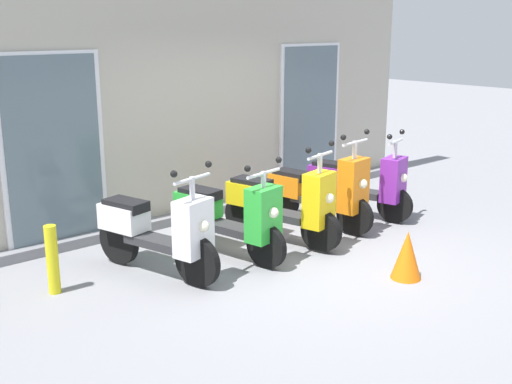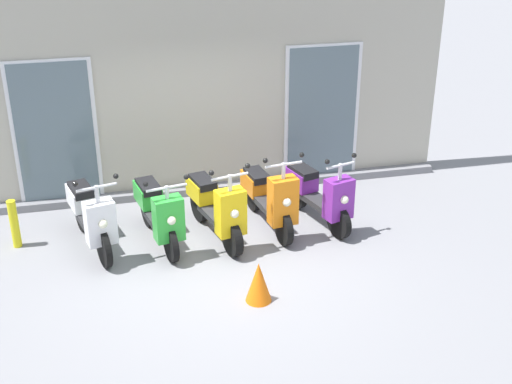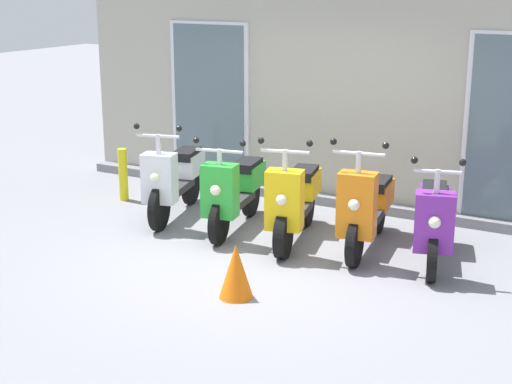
{
  "view_description": "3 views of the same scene",
  "coord_description": "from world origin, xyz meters",
  "px_view_note": "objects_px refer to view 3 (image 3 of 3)",
  "views": [
    {
      "loc": [
        -4.97,
        -4.64,
        2.59
      ],
      "look_at": [
        -0.35,
        0.75,
        0.7
      ],
      "focal_mm": 44.49,
      "sensor_mm": 36.0,
      "label": 1
    },
    {
      "loc": [
        -1.36,
        -7.8,
        4.79
      ],
      "look_at": [
        0.53,
        0.34,
        0.83
      ],
      "focal_mm": 48.54,
      "sensor_mm": 36.0,
      "label": 2
    },
    {
      "loc": [
        3.63,
        -6.59,
        2.87
      ],
      "look_at": [
        -0.16,
        0.2,
        0.68
      ],
      "focal_mm": 53.45,
      "sensor_mm": 36.0,
      "label": 3
    }
  ],
  "objects_px": {
    "curb_bollard": "(123,174)",
    "scooter_yellow": "(295,200)",
    "scooter_purple": "(434,218)",
    "scooter_white": "(175,178)",
    "scooter_green": "(235,189)",
    "scooter_orange": "(367,207)",
    "traffic_cone": "(236,271)"
  },
  "relations": [
    {
      "from": "scooter_green",
      "to": "scooter_purple",
      "type": "xyz_separation_m",
      "value": [
        2.34,
        0.08,
        -0.02
      ]
    },
    {
      "from": "scooter_white",
      "to": "scooter_purple",
      "type": "distance_m",
      "value": 3.24
    },
    {
      "from": "traffic_cone",
      "to": "curb_bollard",
      "type": "xyz_separation_m",
      "value": [
        -2.96,
        2.04,
        0.09
      ]
    },
    {
      "from": "scooter_yellow",
      "to": "scooter_orange",
      "type": "xyz_separation_m",
      "value": [
        0.8,
        0.14,
        0.01
      ]
    },
    {
      "from": "scooter_green",
      "to": "curb_bollard",
      "type": "height_order",
      "value": "scooter_green"
    },
    {
      "from": "scooter_orange",
      "to": "scooter_yellow",
      "type": "bearing_deg",
      "value": -170.14
    },
    {
      "from": "scooter_purple",
      "to": "traffic_cone",
      "type": "xyz_separation_m",
      "value": [
        -1.32,
        -1.78,
        -0.22
      ]
    },
    {
      "from": "scooter_green",
      "to": "curb_bollard",
      "type": "relative_size",
      "value": 2.27
    },
    {
      "from": "scooter_yellow",
      "to": "curb_bollard",
      "type": "relative_size",
      "value": 2.31
    },
    {
      "from": "scooter_yellow",
      "to": "traffic_cone",
      "type": "xyz_separation_m",
      "value": [
        0.22,
        -1.66,
        -0.22
      ]
    },
    {
      "from": "scooter_purple",
      "to": "curb_bollard",
      "type": "xyz_separation_m",
      "value": [
        -4.27,
        0.26,
        -0.13
      ]
    },
    {
      "from": "scooter_yellow",
      "to": "traffic_cone",
      "type": "relative_size",
      "value": 3.11
    },
    {
      "from": "scooter_white",
      "to": "scooter_green",
      "type": "relative_size",
      "value": 1.02
    },
    {
      "from": "scooter_white",
      "to": "scooter_orange",
      "type": "bearing_deg",
      "value": 0.73
    },
    {
      "from": "traffic_cone",
      "to": "curb_bollard",
      "type": "distance_m",
      "value": 3.59
    },
    {
      "from": "scooter_green",
      "to": "scooter_purple",
      "type": "relative_size",
      "value": 1.04
    },
    {
      "from": "scooter_orange",
      "to": "curb_bollard",
      "type": "xyz_separation_m",
      "value": [
        -3.53,
        0.24,
        -0.14
      ]
    },
    {
      "from": "scooter_green",
      "to": "scooter_purple",
      "type": "distance_m",
      "value": 2.34
    },
    {
      "from": "scooter_white",
      "to": "scooter_green",
      "type": "bearing_deg",
      "value": -4.65
    },
    {
      "from": "scooter_orange",
      "to": "curb_bollard",
      "type": "distance_m",
      "value": 3.55
    },
    {
      "from": "scooter_yellow",
      "to": "scooter_purple",
      "type": "bearing_deg",
      "value": 4.38
    },
    {
      "from": "traffic_cone",
      "to": "scooter_orange",
      "type": "bearing_deg",
      "value": 72.17
    },
    {
      "from": "scooter_yellow",
      "to": "scooter_orange",
      "type": "height_order",
      "value": "scooter_orange"
    },
    {
      "from": "scooter_white",
      "to": "scooter_green",
      "type": "distance_m",
      "value": 0.91
    },
    {
      "from": "scooter_yellow",
      "to": "traffic_cone",
      "type": "distance_m",
      "value": 1.69
    },
    {
      "from": "curb_bollard",
      "to": "scooter_yellow",
      "type": "bearing_deg",
      "value": -7.94
    },
    {
      "from": "scooter_white",
      "to": "curb_bollard",
      "type": "distance_m",
      "value": 1.08
    },
    {
      "from": "scooter_green",
      "to": "scooter_purple",
      "type": "bearing_deg",
      "value": 2.07
    },
    {
      "from": "scooter_purple",
      "to": "scooter_white",
      "type": "bearing_deg",
      "value": -179.81
    },
    {
      "from": "scooter_yellow",
      "to": "scooter_white",
      "type": "bearing_deg",
      "value": 176.41
    },
    {
      "from": "traffic_cone",
      "to": "scooter_green",
      "type": "bearing_deg",
      "value": 120.99
    },
    {
      "from": "scooter_yellow",
      "to": "scooter_purple",
      "type": "distance_m",
      "value": 1.54
    }
  ]
}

